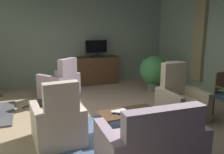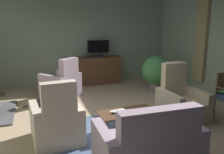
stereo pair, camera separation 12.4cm
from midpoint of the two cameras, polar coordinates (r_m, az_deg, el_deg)
ground_plane at (r=5.23m, az=1.18°, el=-10.18°), size 6.56×7.28×0.04m
wall_back at (r=8.10m, az=-6.74°, el=8.59°), size 6.56×0.10×2.83m
curtain_panel_far at (r=7.22m, az=20.89°, el=8.41°), size 0.10×0.44×2.38m
rug_central at (r=4.74m, az=1.41°, el=-12.39°), size 2.76×1.60×0.01m
tv_cabinet at (r=8.01m, az=-2.81°, el=1.47°), size 1.45×0.50×0.90m
television at (r=7.84m, az=-2.77°, el=6.89°), size 0.71×0.20×0.55m
coffee_table at (r=4.56m, az=4.51°, el=-8.69°), size 1.11×0.59×0.40m
tv_remote at (r=4.40m, az=1.80°, el=-8.67°), size 0.17×0.14×0.02m
folded_newspaper at (r=4.52m, az=2.48°, el=-8.19°), size 0.33×0.27×0.01m
sofa_floral at (r=3.57m, az=9.73°, el=-15.94°), size 1.42×0.91×1.00m
armchair_by_fireplace at (r=5.38m, az=16.64°, el=-5.84°), size 0.84×0.93×1.18m
armchair_beside_cabinet at (r=6.73m, az=-11.33°, el=-1.78°), size 1.18×1.19×1.09m
armchair_facing_sofa at (r=4.28m, az=-12.13°, el=-10.58°), size 0.89×0.99×1.15m
potted_plant_tall_palm_by_window at (r=7.24m, az=10.84°, el=1.39°), size 0.86×0.86×1.06m
cat at (r=6.19m, az=-15.94°, el=-5.78°), size 0.70×0.27×0.20m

